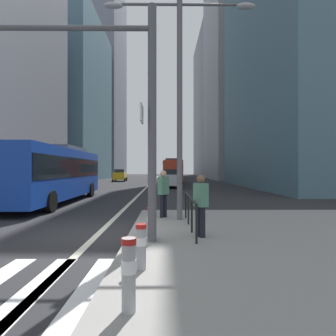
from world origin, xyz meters
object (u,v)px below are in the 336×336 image
car_receding_near (172,178)px  bollard_right (150,221)px  city_bus_red_receding (171,170)px  street_lamp_post (180,78)px  city_bus_blue_oncoming (55,171)px  pedestrian_walking (163,191)px  car_oncoming_mid (120,175)px  city_bus_red_distant (173,170)px  bollard_front (129,271)px  pedestrian_waiting (201,202)px  bollard_left (141,244)px  traffic_signal_gantry (82,86)px

car_receding_near → bollard_right: (-1.06, -22.25, -0.38)m
city_bus_red_receding → street_lamp_post: bearing=-90.6°
city_bus_blue_oncoming → street_lamp_post: street_lamp_post is taller
car_receding_near → pedestrian_walking: bearing=-92.3°
car_oncoming_mid → pedestrian_walking: (7.24, -34.83, 0.15)m
car_receding_near → street_lamp_post: 19.93m
city_bus_red_receding → city_bus_red_distant: 21.50m
car_oncoming_mid → car_receding_near: same height
bollard_front → city_bus_blue_oncoming: bearing=114.9°
city_bus_red_distant → pedestrian_walking: 51.72m
city_bus_red_distant → car_oncoming_mid: bearing=-118.1°
bollard_right → pedestrian_waiting: 1.44m
bollard_left → street_lamp_post: bearing=79.4°
city_bus_blue_oncoming → city_bus_red_receding: (7.32, 24.34, -0.00)m
city_bus_red_receding → bollard_front: size_ratio=11.91×
city_bus_blue_oncoming → car_receding_near: 14.99m
street_lamp_post → bollard_front: (-0.98, -6.63, -4.61)m
city_bus_red_receding → bollard_left: size_ratio=13.66×
city_bus_red_receding → city_bus_blue_oncoming: bearing=-106.7°
car_oncoming_mid → pedestrian_waiting: size_ratio=2.62×
street_lamp_post → pedestrian_waiting: bearing=-80.5°
car_oncoming_mid → traffic_signal_gantry: (5.21, -38.36, 3.09)m
street_lamp_post → bollard_front: size_ratio=8.44×
street_lamp_post → bollard_front: 8.13m
pedestrian_waiting → pedestrian_walking: (-1.03, 3.07, 0.06)m
car_oncoming_mid → bollard_left: size_ratio=5.30×
traffic_signal_gantry → pedestrian_waiting: bearing=8.6°
car_receding_near → pedestrian_waiting: car_receding_near is taller
city_bus_red_receding → car_oncoming_mid: (-8.17, 4.62, -0.85)m
city_bus_red_receding → bollard_right: bearing=-92.1°
car_oncoming_mid → pedestrian_waiting: (8.28, -37.90, 0.09)m
traffic_signal_gantry → pedestrian_walking: 5.03m
bollard_front → bollard_right: (0.07, 3.84, -0.07)m
city_bus_red_receding → traffic_signal_gantry: traffic_signal_gantry is taller
car_receding_near → traffic_signal_gantry: (-2.78, -22.54, 3.08)m
traffic_signal_gantry → bollard_left: 4.34m
pedestrian_waiting → car_receding_near: bearing=90.7°
car_oncoming_mid → city_bus_red_receding: bearing=-29.5°
bollard_right → car_oncoming_mid: bearing=100.3°
traffic_signal_gantry → pedestrian_walking: bearing=60.1°
car_oncoming_mid → pedestrian_walking: bearing=-78.3°
street_lamp_post → pedestrian_waiting: 4.98m
bollard_left → bollard_right: 2.30m
bollard_right → city_bus_red_distant: bearing=87.9°
bollard_front → pedestrian_waiting: bearing=70.5°
bollard_left → pedestrian_walking: 5.58m
bollard_front → car_receding_near: bearing=87.5°
bollard_right → bollard_front: bearing=-91.1°
city_bus_blue_oncoming → car_oncoming_mid: size_ratio=2.62×
city_bus_red_distant → car_receding_near: bearing=-91.7°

